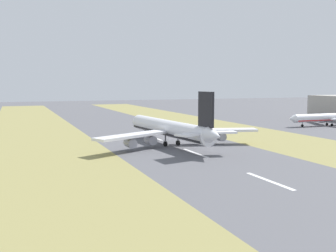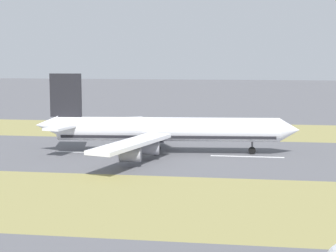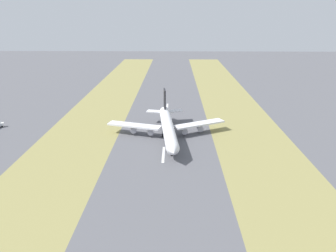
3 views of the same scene
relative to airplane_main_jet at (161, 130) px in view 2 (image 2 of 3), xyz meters
The scene contains 6 objects.
ground_plane 6.79m from the airplane_main_jet, 60.63° to the right, with size 800.00×800.00×0.00m, color #56565B.
grass_median_west 43.96m from the airplane_main_jet, behind, with size 40.00×600.00×0.01m, color olive.
grass_median_east 47.00m from the airplane_main_jet, ahead, with size 40.00×600.00×0.01m, color olive.
centreline_dash_mid 19.14m from the airplane_main_jet, 85.15° to the right, with size 1.20×18.00×0.01m, color silver.
centreline_dash_far 22.76m from the airplane_main_jet, 85.98° to the left, with size 1.20×18.00×0.01m, color silver.
airplane_main_jet is the anchor object (origin of this frame).
Camera 2 is at (137.43, 25.21, 25.34)m, focal length 60.00 mm.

